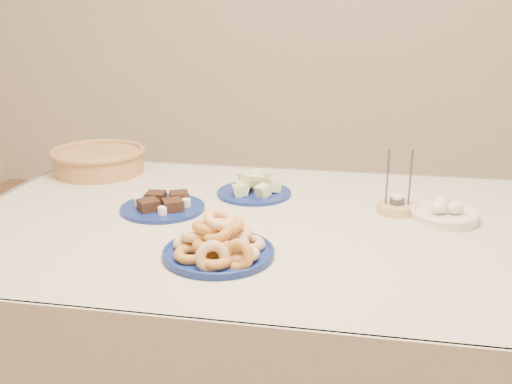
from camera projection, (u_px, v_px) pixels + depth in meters
dining_table at (259, 254)px, 1.64m from camera, size 1.71×1.11×0.75m
donut_platter at (219, 245)px, 1.36m from camera, size 0.33×0.33×0.12m
melon_plate at (254, 187)px, 1.82m from camera, size 0.30×0.30×0.08m
brownie_plate at (163, 206)px, 1.69m from camera, size 0.32×0.32×0.04m
wicker_basket at (99, 160)px, 2.06m from camera, size 0.39×0.39×0.09m
candle_holder at (397, 207)px, 1.67m from camera, size 0.12×0.12×0.19m
egg_bowl at (445, 214)px, 1.61m from camera, size 0.25×0.25×0.06m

